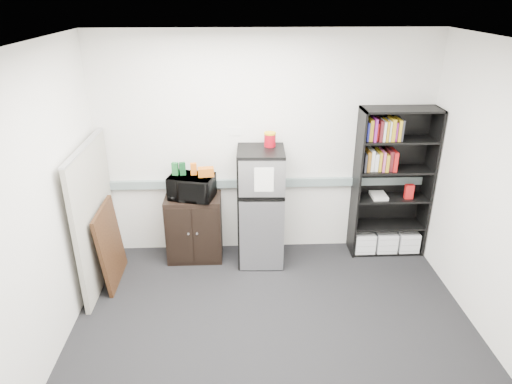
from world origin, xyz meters
TOP-DOWN VIEW (x-y plane):
  - floor at (0.00, 0.00)m, footprint 4.00×4.00m
  - wall_back at (0.00, 1.75)m, footprint 4.00×0.02m
  - wall_right at (2.00, 0.00)m, footprint 0.02×3.50m
  - wall_left at (-2.00, 0.00)m, footprint 0.02×3.50m
  - ceiling at (0.00, 0.00)m, footprint 4.00×3.50m
  - electrical_raceway at (0.00, 1.72)m, footprint 3.92×0.05m
  - wall_note at (-0.35, 1.74)m, footprint 0.14×0.00m
  - bookshelf at (1.53, 1.57)m, footprint 0.90×0.34m
  - cubicle_partition at (-1.90, 1.08)m, footprint 0.06×1.30m
  - cabinet at (-0.87, 1.50)m, footprint 0.66×0.44m
  - microwave at (-0.87, 1.48)m, footprint 0.57×0.46m
  - snack_box_a at (-1.05, 1.52)m, footprint 0.08×0.06m
  - snack_box_b at (-0.97, 1.52)m, footprint 0.08×0.07m
  - snack_box_c at (-0.84, 1.52)m, footprint 0.08×0.06m
  - snack_bag at (-0.70, 1.47)m, footprint 0.19×0.12m
  - refrigerator at (-0.07, 1.42)m, footprint 0.55×0.58m
  - coffee_can at (0.04, 1.55)m, footprint 0.14×0.14m
  - framed_poster at (-1.77, 1.05)m, footprint 0.13×0.71m

SIDE VIEW (x-z plane):
  - floor at x=0.00m, z-range 0.00..0.00m
  - cabinet at x=-0.87m, z-range 0.00..0.82m
  - framed_poster at x=-1.77m, z-range 0.00..0.92m
  - refrigerator at x=-0.07m, z-range 0.00..1.43m
  - cubicle_partition at x=-1.90m, z-range 0.00..1.62m
  - electrical_raceway at x=0.00m, z-range 0.85..0.95m
  - bookshelf at x=1.53m, z-range -0.01..1.84m
  - microwave at x=-0.87m, z-range 0.82..1.10m
  - snack_bag at x=-0.70m, z-range 1.10..1.20m
  - snack_box_c at x=-0.84m, z-range 1.10..1.24m
  - snack_box_a at x=-1.05m, z-range 1.10..1.25m
  - snack_box_b at x=-0.97m, z-range 1.10..1.25m
  - wall_back at x=0.00m, z-range 0.00..2.70m
  - wall_right at x=2.00m, z-range 0.00..2.70m
  - wall_left at x=-2.00m, z-range 0.00..2.70m
  - coffee_can at x=0.04m, z-range 1.43..1.61m
  - wall_note at x=-0.35m, z-range 1.50..1.60m
  - ceiling at x=0.00m, z-range 2.69..2.71m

